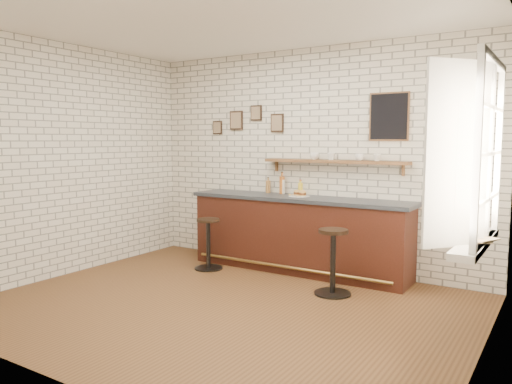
# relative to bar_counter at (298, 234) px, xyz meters

# --- Properties ---
(ground) EXTENTS (5.00, 5.00, 0.00)m
(ground) POSITION_rel_bar_counter_xyz_m (0.01, -1.70, -0.51)
(ground) COLOR brown
(ground) RESTS_ON ground
(bar_counter) EXTENTS (3.10, 0.65, 1.01)m
(bar_counter) POSITION_rel_bar_counter_xyz_m (0.00, 0.00, 0.00)
(bar_counter) COLOR #3D1910
(bar_counter) RESTS_ON ground
(sandwich_plate) EXTENTS (0.28, 0.28, 0.01)m
(sandwich_plate) POSITION_rel_bar_counter_xyz_m (-0.01, 0.04, 0.51)
(sandwich_plate) COLOR white
(sandwich_plate) RESTS_ON bar_counter
(ciabatta_sandwich) EXTENTS (0.22, 0.15, 0.07)m
(ciabatta_sandwich) POSITION_rel_bar_counter_xyz_m (0.00, 0.04, 0.55)
(ciabatta_sandwich) COLOR tan
(ciabatta_sandwich) RESTS_ON sandwich_plate
(potato_chips) EXTENTS (0.27, 0.19, 0.00)m
(potato_chips) POSITION_rel_bar_counter_xyz_m (-0.03, 0.04, 0.52)
(potato_chips) COLOR #E0AA4F
(potato_chips) RESTS_ON sandwich_plate
(bitters_bottle_brown) EXTENTS (0.07, 0.07, 0.23)m
(bitters_bottle_brown) POSITION_rel_bar_counter_xyz_m (-0.59, 0.20, 0.60)
(bitters_bottle_brown) COLOR brown
(bitters_bottle_brown) RESTS_ON bar_counter
(bitters_bottle_white) EXTENTS (0.07, 0.07, 0.25)m
(bitters_bottle_white) POSITION_rel_bar_counter_xyz_m (-0.36, 0.20, 0.61)
(bitters_bottle_white) COLOR silver
(bitters_bottle_white) RESTS_ON bar_counter
(bitters_bottle_amber) EXTENTS (0.08, 0.08, 0.31)m
(bitters_bottle_amber) POSITION_rel_bar_counter_xyz_m (-0.37, 0.20, 0.63)
(bitters_bottle_amber) COLOR #AF5A1C
(bitters_bottle_amber) RESTS_ON bar_counter
(condiment_bottle_yellow) EXTENTS (0.07, 0.07, 0.21)m
(condiment_bottle_yellow) POSITION_rel_bar_counter_xyz_m (-0.08, 0.20, 0.59)
(condiment_bottle_yellow) COLOR gold
(condiment_bottle_yellow) RESTS_ON bar_counter
(bar_stool_left) EXTENTS (0.39, 0.39, 0.70)m
(bar_stool_left) POSITION_rel_bar_counter_xyz_m (-1.09, -0.56, -0.13)
(bar_stool_left) COLOR black
(bar_stool_left) RESTS_ON ground
(bar_stool_right) EXTENTS (0.42, 0.42, 0.76)m
(bar_stool_right) POSITION_rel_bar_counter_xyz_m (0.81, -0.70, -0.10)
(bar_stool_right) COLOR black
(bar_stool_right) RESTS_ON ground
(wall_shelf) EXTENTS (2.00, 0.18, 0.18)m
(wall_shelf) POSITION_rel_bar_counter_xyz_m (0.41, 0.20, 0.97)
(wall_shelf) COLOR brown
(wall_shelf) RESTS_ON ground
(shelf_cup_a) EXTENTS (0.15, 0.15, 0.09)m
(shelf_cup_a) POSITION_rel_bar_counter_xyz_m (0.13, 0.20, 1.04)
(shelf_cup_a) COLOR white
(shelf_cup_a) RESTS_ON wall_shelf
(shelf_cup_b) EXTENTS (0.13, 0.13, 0.10)m
(shelf_cup_b) POSITION_rel_bar_counter_xyz_m (0.37, 0.20, 1.04)
(shelf_cup_b) COLOR white
(shelf_cup_b) RESTS_ON wall_shelf
(shelf_cup_c) EXTENTS (0.14, 0.14, 0.09)m
(shelf_cup_c) POSITION_rel_bar_counter_xyz_m (0.76, 0.20, 1.04)
(shelf_cup_c) COLOR white
(shelf_cup_c) RESTS_ON wall_shelf
(shelf_cup_d) EXTENTS (0.11, 0.11, 0.09)m
(shelf_cup_d) POSITION_rel_bar_counter_xyz_m (0.99, 0.20, 1.04)
(shelf_cup_d) COLOR white
(shelf_cup_d) RESTS_ON wall_shelf
(back_wall_decor) EXTENTS (2.96, 0.02, 0.56)m
(back_wall_decor) POSITION_rel_bar_counter_xyz_m (0.23, 0.28, 1.54)
(back_wall_decor) COLOR black
(back_wall_decor) RESTS_ON ground
(window_sill) EXTENTS (0.20, 1.35, 0.06)m
(window_sill) POSITION_rel_bar_counter_xyz_m (2.41, -1.40, 0.39)
(window_sill) COLOR white
(window_sill) RESTS_ON ground
(casement_window) EXTENTS (0.40, 1.30, 1.56)m
(casement_window) POSITION_rel_bar_counter_xyz_m (2.36, -1.40, 1.14)
(casement_window) COLOR white
(casement_window) RESTS_ON ground
(book_lower) EXTENTS (0.19, 0.24, 0.02)m
(book_lower) POSITION_rel_bar_counter_xyz_m (2.39, -1.50, 0.43)
(book_lower) COLOR tan
(book_lower) RESTS_ON window_sill
(book_upper) EXTENTS (0.27, 0.30, 0.02)m
(book_upper) POSITION_rel_bar_counter_xyz_m (2.39, -1.50, 0.45)
(book_upper) COLOR tan
(book_upper) RESTS_ON book_lower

